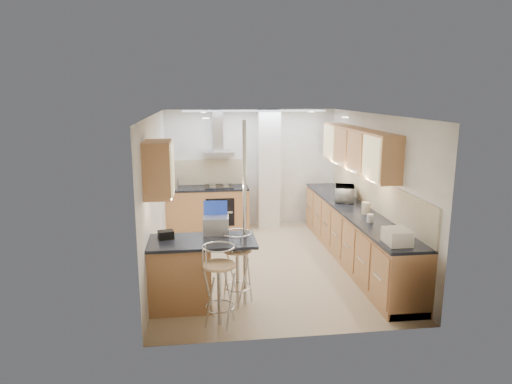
{
  "coord_description": "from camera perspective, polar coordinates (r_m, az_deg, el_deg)",
  "views": [
    {
      "loc": [
        -1.12,
        -7.22,
        2.83
      ],
      "look_at": [
        -0.17,
        0.2,
        1.2
      ],
      "focal_mm": 32.0,
      "sensor_mm": 36.0,
      "label": 1
    }
  ],
  "objects": [
    {
      "name": "back_counter",
      "position": [
        9.61,
        -6.08,
        -2.07
      ],
      "size": [
        1.7,
        0.63,
        0.92
      ],
      "color": "#BF754C",
      "rests_on": "ground"
    },
    {
      "name": "ground",
      "position": [
        7.83,
        1.42,
        -8.92
      ],
      "size": [
        4.8,
        4.8,
        0.0
      ],
      "primitive_type": "plane",
      "color": "tan",
      "rests_on": "ground"
    },
    {
      "name": "peninsula",
      "position": [
        6.23,
        -6.92,
        -10.05
      ],
      "size": [
        1.47,
        0.72,
        0.94
      ],
      "color": "#BF754C",
      "rests_on": "ground"
    },
    {
      "name": "bar_stool_near",
      "position": [
        5.74,
        -4.61,
        -11.54
      ],
      "size": [
        0.42,
        0.42,
        1.04
      ],
      "primitive_type": null,
      "rotation": [
        0.0,
        0.0,
        0.0
      ],
      "color": "tan",
      "rests_on": "ground"
    },
    {
      "name": "jar_d",
      "position": [
        7.1,
        14.08,
        -3.2
      ],
      "size": [
        0.11,
        0.11,
        0.12
      ],
      "primitive_type": "cylinder",
      "rotation": [
        0.0,
        0.0,
        -0.14
      ],
      "color": "silver",
      "rests_on": "right_counter"
    },
    {
      "name": "bar_stool_end",
      "position": [
        6.29,
        -2.33,
        -9.39
      ],
      "size": [
        0.55,
        0.55,
        1.02
      ],
      "primitive_type": null,
      "rotation": [
        0.0,
        0.0,
        1.13
      ],
      "color": "tan",
      "rests_on": "ground"
    },
    {
      "name": "right_counter",
      "position": [
        8.03,
        12.12,
        -5.17
      ],
      "size": [
        0.63,
        4.4,
        0.92
      ],
      "color": "#BF754C",
      "rests_on": "ground"
    },
    {
      "name": "microwave",
      "position": [
        8.39,
        11.02,
        -0.17
      ],
      "size": [
        0.46,
        0.57,
        0.27
      ],
      "primitive_type": "imported",
      "rotation": [
        0.0,
        0.0,
        1.29
      ],
      "color": "silver",
      "rests_on": "right_counter"
    },
    {
      "name": "jar_c",
      "position": [
        7.58,
        13.57,
        -1.95
      ],
      "size": [
        0.18,
        0.18,
        0.19
      ],
      "primitive_type": "cylinder",
      "rotation": [
        0.0,
        0.0,
        0.37
      ],
      "color": "#ADA48A",
      "rests_on": "right_counter"
    },
    {
      "name": "jar_a",
      "position": [
        8.22,
        11.25,
        -0.73
      ],
      "size": [
        0.16,
        0.16,
        0.19
      ],
      "primitive_type": "cylinder",
      "rotation": [
        0.0,
        0.0,
        -0.4
      ],
      "color": "silver",
      "rests_on": "right_counter"
    },
    {
      "name": "room_shell",
      "position": [
        7.83,
        3.42,
        2.78
      ],
      "size": [
        3.64,
        4.84,
        2.51
      ],
      "color": "beige",
      "rests_on": "ground"
    },
    {
      "name": "bread_bin",
      "position": [
        6.19,
        17.21,
        -5.34
      ],
      "size": [
        0.3,
        0.38,
        0.2
      ],
      "primitive_type": "cube",
      "rotation": [
        0.0,
        0.0,
        -0.02
      ],
      "color": "silver",
      "rests_on": "right_counter"
    },
    {
      "name": "jar_b",
      "position": [
        8.76,
        10.45,
        -0.08
      ],
      "size": [
        0.11,
        0.11,
        0.14
      ],
      "primitive_type": "cylinder",
      "rotation": [
        0.0,
        0.0,
        -0.02
      ],
      "color": "silver",
      "rests_on": "right_counter"
    },
    {
      "name": "laptop",
      "position": [
        6.28,
        -5.02,
        -4.17
      ],
      "size": [
        0.36,
        0.28,
        0.24
      ],
      "primitive_type": "cube",
      "rotation": [
        0.0,
        0.0,
        -0.07
      ],
      "color": "#A9ADB1",
      "rests_on": "peninsula"
    },
    {
      "name": "bag",
      "position": [
        6.18,
        -11.2,
        -5.26
      ],
      "size": [
        0.23,
        0.19,
        0.11
      ],
      "primitive_type": "cube",
      "rotation": [
        0.0,
        0.0,
        0.24
      ],
      "color": "black",
      "rests_on": "peninsula"
    },
    {
      "name": "kettle",
      "position": [
        9.43,
        -10.13,
        1.14
      ],
      "size": [
        0.16,
        0.16,
        0.25
      ],
      "primitive_type": "cylinder",
      "color": "silver",
      "rests_on": "back_counter"
    }
  ]
}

